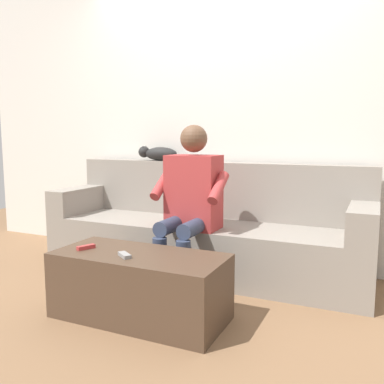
% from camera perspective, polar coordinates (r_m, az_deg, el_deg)
% --- Properties ---
extents(ground_plane, '(8.00, 8.00, 0.00)m').
position_cam_1_polar(ground_plane, '(2.88, -4.22, -14.88)').
color(ground_plane, '#846042').
extents(back_wall, '(5.36, 0.06, 2.74)m').
position_cam_1_polar(back_wall, '(3.69, 4.14, 11.83)').
color(back_wall, silver).
rests_on(back_wall, ground).
extents(couch, '(2.62, 0.71, 0.89)m').
position_cam_1_polar(couch, '(3.40, 1.59, -5.95)').
color(couch, gray).
rests_on(couch, ground).
extents(coffee_table, '(1.05, 0.47, 0.40)m').
position_cam_1_polar(coffee_table, '(2.58, -7.26, -12.78)').
color(coffee_table, '#4C3828').
rests_on(coffee_table, ground).
extents(person_solo_seated, '(0.53, 0.55, 1.19)m').
position_cam_1_polar(person_solo_seated, '(3.02, -0.22, -0.72)').
color(person_solo_seated, '#B23838').
rests_on(person_solo_seated, ground).
extents(cat_on_backrest, '(0.54, 0.14, 0.13)m').
position_cam_1_polar(cat_on_backrest, '(3.76, -4.66, 5.34)').
color(cat_on_backrest, black).
rests_on(cat_on_backrest, couch).
extents(remote_gray, '(0.12, 0.10, 0.02)m').
position_cam_1_polar(remote_gray, '(2.46, -9.33, -8.64)').
color(remote_gray, gray).
rests_on(remote_gray, coffee_table).
extents(remote_red, '(0.08, 0.12, 0.02)m').
position_cam_1_polar(remote_red, '(2.68, -14.49, -7.42)').
color(remote_red, '#B73333').
rests_on(remote_red, coffee_table).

